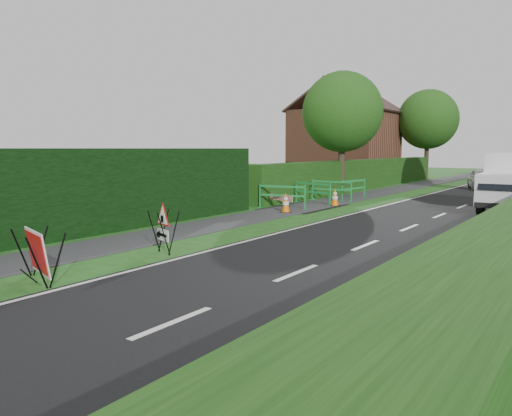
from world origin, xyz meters
The scene contains 17 objects.
ground centered at (0.00, 0.00, 0.00)m, with size 120.00×120.00×0.00m, color #1C4D16.
footpath centered at (-3.00, 35.00, 0.01)m, with size 2.00×90.00×0.02m, color #2D2D30.
hedge_west_near centered at (-5.00, 0.00, 0.00)m, with size 1.10×18.00×2.50m, color black.
hedge_west_far centered at (-5.00, 22.00, 0.00)m, with size 1.00×24.00×1.80m, color #14380F.
house_west centered at (-10.00, 30.00, 2.90)m, with size 7.50×7.40×7.88m.
tree_nw centered at (-4.60, 18.00, 4.48)m, with size 4.40×4.40×6.70m.
tree_fw centered at (-4.60, 34.00, 4.83)m, with size 4.80×4.80×7.24m.
red_rect_sign centered at (-1.10, -2.36, 0.57)m, with size 1.30×1.01×0.99m.
triangle_sign centered at (-1.08, 0.83, 0.71)m, with size 0.89×0.89×1.02m.
traffic_cone_3 centered at (-2.68, 9.01, 0.39)m, with size 0.38×0.38×0.79m.
traffic_cone_4 centered at (-2.11, 12.16, 0.39)m, with size 0.38×0.38×0.79m.
ped_barrier_0 centered at (-3.54, 10.11, 0.63)m, with size 2.09×0.76×1.00m.
ped_barrier_1 centered at (-3.26, 12.25, 0.63)m, with size 2.08×0.83×1.00m.
ped_barrier_2 centered at (-3.21, 14.04, 0.63)m, with size 2.07×0.44×1.00m.
ped_barrier_3 centered at (-2.61, 15.23, 0.63)m, with size 0.65×2.09×1.00m.
redwhite_plank centered at (-3.62, 10.14, 0.00)m, with size 1.50×0.04×0.25m, color red.
hatchback_car centered at (1.33, 25.48, 0.64)m, with size 1.51×3.76×1.28m, color silver.
Camera 1 is at (7.43, -7.46, 2.50)m, focal length 35.00 mm.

